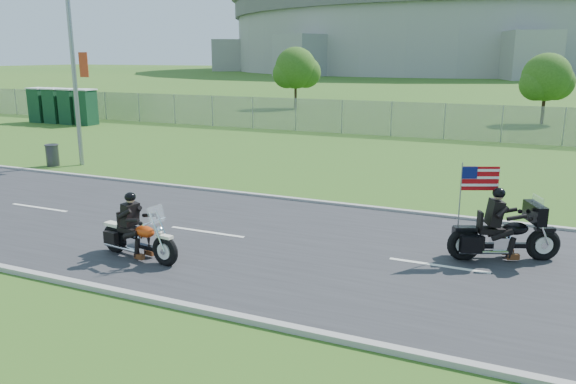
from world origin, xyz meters
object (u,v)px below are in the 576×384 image
at_px(porta_toilet_c, 55,106).
at_px(porta_toilet_d, 40,106).
at_px(streetlight, 74,29).
at_px(porta_toilet_a, 86,108).
at_px(trash_can, 52,156).
at_px(porta_toilet_b, 70,107).
at_px(motorcycle_follow, 504,236).
at_px(motorcycle_lead, 138,239).

bearing_deg(porta_toilet_c, porta_toilet_d, 180.00).
height_order(streetlight, porta_toilet_c, streetlight).
xyz_separation_m(porta_toilet_a, porta_toilet_d, (-4.20, 0.00, 0.00)).
bearing_deg(streetlight, trash_can, -136.49).
distance_m(porta_toilet_a, trash_can, 14.81).
xyz_separation_m(porta_toilet_a, porta_toilet_b, (-1.40, 0.00, 0.00)).
distance_m(streetlight, motorcycle_follow, 18.70).
bearing_deg(streetlight, porta_toilet_b, 136.65).
distance_m(porta_toilet_a, motorcycle_follow, 31.61).
bearing_deg(porta_toilet_c, porta_toilet_b, 0.00).
xyz_separation_m(streetlight, porta_toilet_b, (-11.42, 10.78, -4.49)).
bearing_deg(motorcycle_follow, porta_toilet_b, 127.36).
distance_m(streetlight, porta_toilet_b, 16.33).
xyz_separation_m(porta_toilet_a, motorcycle_follow, (27.25, -16.00, -0.56)).
height_order(porta_toilet_c, motorcycle_follow, porta_toilet_c).
bearing_deg(motorcycle_follow, streetlight, 139.69).
bearing_deg(motorcycle_follow, porta_toilet_a, 126.13).
bearing_deg(trash_can, porta_toilet_a, 127.80).
xyz_separation_m(streetlight, motorcycle_lead, (9.56, -8.50, -5.14)).
bearing_deg(motorcycle_lead, porta_toilet_a, 143.98).
height_order(porta_toilet_b, porta_toilet_d, same).
bearing_deg(porta_toilet_b, streetlight, -43.35).
bearing_deg(porta_toilet_d, porta_toilet_b, 0.00).
xyz_separation_m(porta_toilet_a, porta_toilet_c, (-2.80, 0.00, 0.00)).
bearing_deg(motorcycle_lead, motorcycle_follow, 31.69).
bearing_deg(trash_can, porta_toilet_d, 138.62).
distance_m(porta_toilet_a, porta_toilet_d, 4.20).
bearing_deg(porta_toilet_a, trash_can, -52.20).
relative_size(porta_toilet_a, motorcycle_lead, 0.98).
bearing_deg(porta_toilet_d, motorcycle_lead, -39.04).
height_order(porta_toilet_a, trash_can, porta_toilet_a).
xyz_separation_m(porta_toilet_c, motorcycle_lead, (22.38, -19.28, -0.65)).
relative_size(streetlight, porta_toilet_d, 4.35).
bearing_deg(porta_toilet_d, trash_can, -41.38).
distance_m(motorcycle_lead, motorcycle_follow, 8.34).
relative_size(porta_toilet_d, trash_can, 2.56).
bearing_deg(motorcycle_lead, streetlight, 146.90).
xyz_separation_m(streetlight, porta_toilet_a, (-10.02, 10.78, -4.49)).
relative_size(streetlight, motorcycle_lead, 4.26).
distance_m(porta_toilet_a, motorcycle_lead, 27.49).
bearing_deg(motorcycle_lead, trash_can, 152.70).
height_order(motorcycle_follow, trash_can, motorcycle_follow).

